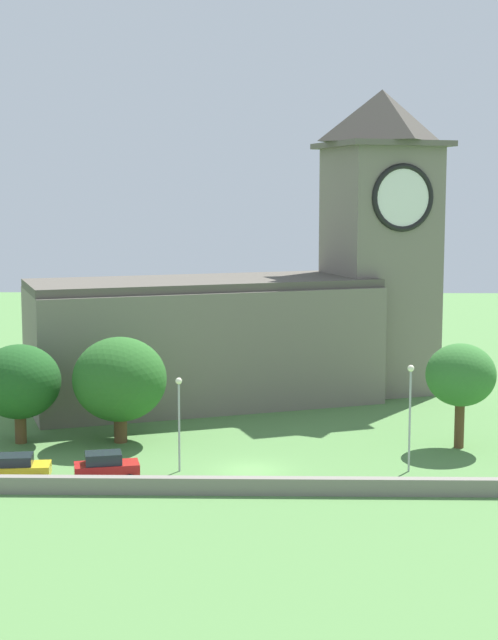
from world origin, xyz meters
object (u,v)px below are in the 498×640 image
at_px(church, 268,303).
at_px(car_red, 106,467).
at_px(tree_riverside_east, 461,376).
at_px(tree_by_tower, 120,379).
at_px(car_yellow, 17,468).
at_px(streetlamp_central, 410,401).
at_px(streetlamp_west_mid, 179,408).
at_px(tree_churchyard, 19,382).

xyz_separation_m(church, car_red, (-10.25, -25.83, -7.50)).
bearing_deg(tree_riverside_east, car_red, -159.70).
bearing_deg(tree_by_tower, church, 55.77).
height_order(car_yellow, streetlamp_central, streetlamp_central).
bearing_deg(church, streetlamp_west_mid, -104.04).
relative_size(streetlamp_central, tree_riverside_east, 0.94).
relative_size(streetlamp_central, tree_by_tower, 0.91).
bearing_deg(streetlamp_west_mid, tree_churchyard, 150.22).
height_order(church, streetlamp_west_mid, church).
bearing_deg(car_red, streetlamp_west_mid, 29.75).
relative_size(church, tree_riverside_east, 5.03).
bearing_deg(tree_by_tower, car_red, -86.65).
distance_m(church, streetlamp_central, 25.12).
bearing_deg(tree_churchyard, car_red, -50.59).
relative_size(car_red, tree_churchyard, 0.60).
distance_m(car_yellow, car_red, 5.69).
relative_size(car_yellow, tree_riverside_east, 0.57).
distance_m(car_red, tree_churchyard, 12.85).
bearing_deg(church, streetlamp_central, -68.21).
bearing_deg(streetlamp_west_mid, streetlamp_central, 0.93).
height_order(church, tree_riverside_east, church).
distance_m(car_red, tree_by_tower, 10.60).
bearing_deg(streetlamp_central, car_red, -171.91).
distance_m(church, tree_churchyard, 24.66).
bearing_deg(streetlamp_west_mid, church, 75.96).
xyz_separation_m(car_red, tree_riverside_east, (23.94, 8.86, 4.29)).
height_order(tree_riverside_east, tree_churchyard, tree_riverside_east).
distance_m(church, streetlamp_west_mid, 24.39).
bearing_deg(tree_churchyard, tree_by_tower, 2.99).
xyz_separation_m(church, streetlamp_central, (9.22, -23.07, -3.74)).
height_order(tree_by_tower, tree_churchyard, tree_by_tower).
relative_size(car_red, streetlamp_central, 0.61).
height_order(streetlamp_central, tree_riverside_east, tree_riverside_east).
bearing_deg(church, tree_churchyard, -137.98).
distance_m(car_yellow, tree_riverside_east, 31.20).
relative_size(car_yellow, streetlamp_central, 0.60).
bearing_deg(tree_by_tower, tree_churchyard, -177.01).
xyz_separation_m(tree_riverside_east, tree_churchyard, (-31.77, 0.68, -0.72)).
bearing_deg(tree_churchyard, car_yellow, -77.14).
distance_m(streetlamp_west_mid, tree_riverside_east, 20.54).
bearing_deg(tree_by_tower, streetlamp_west_mid, -55.93).
height_order(church, car_yellow, church).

